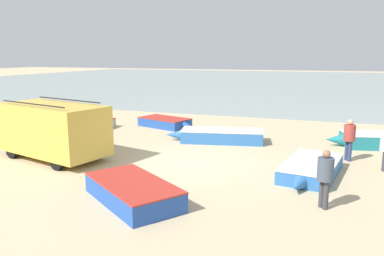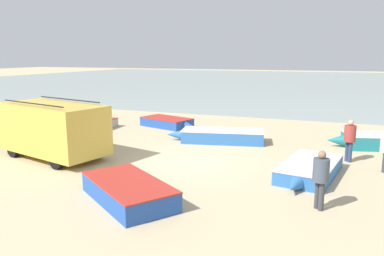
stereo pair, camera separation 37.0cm
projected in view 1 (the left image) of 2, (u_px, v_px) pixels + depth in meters
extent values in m
plane|color=tan|center=(189.00, 163.00, 15.14)|extent=(200.00, 200.00, 0.00)
cube|color=#99A89E|center=(296.00, 81.00, 63.16)|extent=(120.00, 80.00, 0.01)
cube|color=gold|center=(53.00, 128.00, 15.56)|extent=(5.23, 3.31, 2.00)
cube|color=black|center=(20.00, 135.00, 17.03)|extent=(0.59, 1.98, 0.90)
cube|color=#1E232D|center=(18.00, 110.00, 16.76)|extent=(0.53, 1.88, 0.64)
cylinder|color=black|center=(12.00, 150.00, 15.78)|extent=(0.73, 0.38, 0.70)
cylinder|color=black|center=(52.00, 141.00, 17.35)|extent=(0.73, 0.38, 0.70)
cylinder|color=black|center=(57.00, 161.00, 14.13)|extent=(0.73, 0.38, 0.70)
cylinder|color=black|center=(96.00, 150.00, 15.70)|extent=(0.73, 0.38, 0.70)
cylinder|color=black|center=(32.00, 104.00, 14.66)|extent=(3.86, 1.02, 0.05)
cylinder|color=black|center=(68.00, 100.00, 16.05)|extent=(3.86, 1.02, 0.05)
cube|color=#2D66AD|center=(222.00, 136.00, 18.75)|extent=(4.24, 2.33, 0.59)
cone|color=#2D66AD|center=(174.00, 135.00, 19.08)|extent=(0.98, 0.73, 0.56)
cube|color=silver|center=(222.00, 132.00, 18.70)|extent=(0.49, 1.43, 0.05)
cube|color=silver|center=(222.00, 130.00, 18.69)|extent=(4.28, 2.35, 0.04)
cube|color=#2D66AD|center=(311.00, 168.00, 13.57)|extent=(2.23, 3.68, 0.47)
cone|color=#2D66AD|center=(297.00, 186.00, 11.77)|extent=(0.57, 0.82, 0.45)
cube|color=silver|center=(312.00, 164.00, 13.54)|extent=(1.56, 0.45, 0.05)
cube|color=silver|center=(312.00, 162.00, 13.52)|extent=(2.25, 3.72, 0.04)
cube|color=#234CA3|center=(133.00, 192.00, 11.09)|extent=(3.70, 3.28, 0.57)
cone|color=#234CA3|center=(106.00, 175.00, 12.72)|extent=(0.91, 0.86, 0.54)
cube|color=#B22D23|center=(133.00, 185.00, 11.05)|extent=(1.05, 1.39, 0.05)
cube|color=#B22D23|center=(133.00, 182.00, 11.03)|extent=(3.73, 3.32, 0.04)
cube|color=#ADA89E|center=(91.00, 127.00, 21.39)|extent=(1.53, 3.44, 0.50)
cone|color=#ADA89E|center=(109.00, 121.00, 23.32)|extent=(0.50, 0.76, 0.47)
cube|color=#B22D23|center=(90.00, 124.00, 21.35)|extent=(1.28, 0.25, 0.05)
cube|color=#B22D23|center=(90.00, 122.00, 21.33)|extent=(1.54, 3.48, 0.04)
cone|color=#1E757F|center=(335.00, 140.00, 17.89)|extent=(0.97, 0.79, 0.59)
cube|color=#234CA3|center=(165.00, 123.00, 22.77)|extent=(3.36, 2.48, 0.51)
cone|color=#234CA3|center=(188.00, 126.00, 21.66)|extent=(0.78, 0.66, 0.48)
cube|color=#B22D23|center=(165.00, 120.00, 22.73)|extent=(0.66, 1.48, 0.05)
cube|color=#B22D23|center=(165.00, 118.00, 22.72)|extent=(3.40, 2.51, 0.04)
cylinder|color=#38383D|center=(384.00, 160.00, 14.11)|extent=(0.14, 0.14, 0.77)
cylinder|color=#38383D|center=(384.00, 161.00, 13.97)|extent=(0.14, 0.14, 0.77)
cylinder|color=navy|center=(350.00, 151.00, 15.29)|extent=(0.16, 0.16, 0.84)
cylinder|color=navy|center=(347.00, 150.00, 15.46)|extent=(0.16, 0.16, 0.84)
cylinder|color=#993833|center=(350.00, 133.00, 15.23)|extent=(0.46, 0.46, 0.67)
sphere|color=tan|center=(351.00, 122.00, 15.15)|extent=(0.23, 0.23, 0.23)
cylinder|color=#38383D|center=(326.00, 195.00, 10.49)|extent=(0.15, 0.15, 0.83)
cylinder|color=#38383D|center=(322.00, 193.00, 10.65)|extent=(0.15, 0.15, 0.83)
cylinder|color=#424C5B|center=(326.00, 169.00, 10.43)|extent=(0.45, 0.45, 0.65)
sphere|color=#8C664C|center=(327.00, 154.00, 10.34)|extent=(0.22, 0.22, 0.22)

